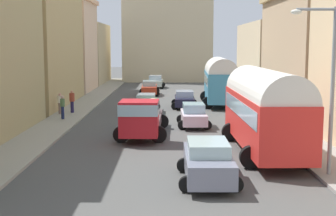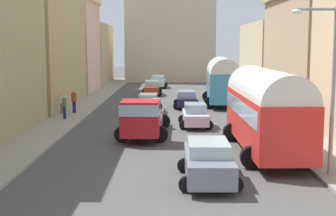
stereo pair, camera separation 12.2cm
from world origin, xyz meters
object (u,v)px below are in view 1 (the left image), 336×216
(car_0, at_px, (147,103))
(car_1, at_px, (151,88))
(car_2, at_px, (157,82))
(pedestrian_2, at_px, (64,106))
(parked_bus_1, at_px, (222,79))
(streetlamp_near, at_px, (328,77))
(car_5, at_px, (186,99))
(pedestrian_1, at_px, (73,101))
(cargo_truck_0, at_px, (143,117))
(parked_bus_0, at_px, (266,107))
(car_3, at_px, (209,161))
(pedestrian_3, at_px, (62,103))
(car_4, at_px, (195,115))

(car_0, height_order, car_1, car_1)
(car_2, height_order, pedestrian_2, pedestrian_2)
(parked_bus_1, bearing_deg, streetlamp_near, -86.01)
(car_5, bearing_deg, pedestrian_1, -155.90)
(cargo_truck_0, distance_m, car_2, 31.95)
(parked_bus_0, relative_size, streetlamp_near, 1.43)
(car_3, xyz_separation_m, car_5, (-0.15, 21.93, -0.08))
(car_3, distance_m, pedestrian_3, 19.93)
(car_1, height_order, car_3, car_3)
(parked_bus_0, distance_m, streetlamp_near, 4.87)
(car_0, bearing_deg, parked_bus_1, 36.03)
(car_4, distance_m, pedestrian_2, 9.28)
(car_4, height_order, streetlamp_near, streetlamp_near)
(parked_bus_0, height_order, pedestrian_2, parked_bus_0)
(car_1, height_order, pedestrian_1, pedestrian_1)
(car_0, distance_m, streetlamp_near, 20.37)
(parked_bus_1, xyz_separation_m, pedestrian_3, (-12.64, -6.22, -1.33))
(pedestrian_3, bearing_deg, streetlamp_near, -49.77)
(car_3, xyz_separation_m, pedestrian_1, (-8.82, 18.05, 0.23))
(cargo_truck_0, bearing_deg, streetlamp_near, -47.10)
(cargo_truck_0, bearing_deg, car_5, 77.63)
(parked_bus_0, bearing_deg, pedestrian_3, 135.44)
(parked_bus_1, xyz_separation_m, pedestrian_2, (-11.89, -8.79, -1.24))
(parked_bus_0, height_order, cargo_truck_0, parked_bus_0)
(parked_bus_0, relative_size, car_2, 2.42)
(parked_bus_0, bearing_deg, pedestrian_2, 140.23)
(parked_bus_0, relative_size, car_5, 2.31)
(parked_bus_0, relative_size, car_4, 2.50)
(parked_bus_0, xyz_separation_m, streetlamp_near, (1.51, -4.29, 1.74))
(pedestrian_2, height_order, streetlamp_near, streetlamp_near)
(pedestrian_3, bearing_deg, parked_bus_0, -44.56)
(car_1, bearing_deg, parked_bus_1, -52.50)
(car_4, height_order, car_5, car_4)
(car_5, distance_m, pedestrian_2, 11.19)
(cargo_truck_0, height_order, streetlamp_near, streetlamp_near)
(cargo_truck_0, xyz_separation_m, pedestrian_3, (-6.59, 8.60, -0.25))
(car_1, relative_size, pedestrian_1, 2.38)
(cargo_truck_0, relative_size, pedestrian_3, 4.41)
(car_3, bearing_deg, car_2, 94.29)
(parked_bus_0, xyz_separation_m, pedestrian_1, (-11.96, 13.13, -1.21))
(car_0, bearing_deg, car_1, 91.08)
(parked_bus_1, height_order, car_4, parked_bus_1)
(pedestrian_1, distance_m, streetlamp_near, 22.22)
(pedestrian_1, bearing_deg, car_0, 10.83)
(car_3, height_order, car_5, car_3)
(parked_bus_0, xyz_separation_m, parked_bus_1, (-0.10, 18.77, 0.02))
(car_2, relative_size, car_4, 1.03)
(cargo_truck_0, bearing_deg, car_2, 90.09)
(parked_bus_1, xyz_separation_m, streetlamp_near, (1.61, -23.06, 1.72))
(car_5, bearing_deg, pedestrian_3, -154.73)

